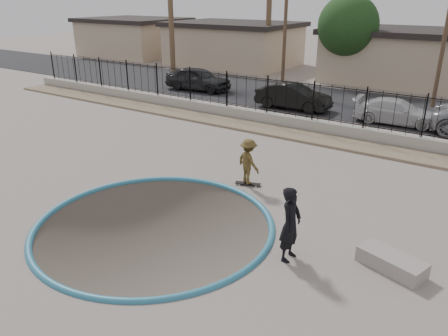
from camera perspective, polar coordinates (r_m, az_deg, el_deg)
name	(u,v)px	position (r m, az deg, el deg)	size (l,w,h in m)	color
ground	(322,144)	(23.80, 12.73, 3.13)	(120.00, 120.00, 2.20)	gray
bowl_pit	(155,225)	(13.03, -9.04, -7.41)	(6.84, 6.84, 1.80)	#4D433B
coping_ring	(155,225)	(13.03, -9.04, -7.41)	(7.04, 7.04, 0.20)	teal
rock_strip	(302,136)	(20.97, 10.11, 4.13)	(42.00, 1.60, 0.11)	#8F775D
retaining_wall	(311,126)	(21.87, 11.35, 5.45)	(42.00, 0.45, 0.60)	#A19B8E
fence	(313,101)	(21.57, 11.58, 8.51)	(40.00, 0.04, 1.80)	black
street	(355,105)	(28.07, 16.79, 7.94)	(90.00, 8.00, 0.04)	black
house_west_far	(134,36)	(50.83, -11.70, 16.48)	(10.60, 8.60, 3.90)	tan
house_west	(234,43)	(42.64, 1.25, 15.96)	(11.60, 8.60, 3.90)	tan
house_center	(399,55)	(36.80, 21.88, 13.54)	(10.60, 8.60, 3.90)	tan
utility_pole_left	(285,19)	(31.48, 8.04, 18.69)	(1.70, 0.24, 9.00)	#473323
utility_pole_mid	(448,20)	(28.48, 27.20, 16.83)	(1.70, 0.24, 9.50)	#473323
street_tree_left	(348,26)	(34.05, 15.89, 17.46)	(4.32, 4.32, 6.36)	#473323
skater	(248,164)	(15.16, 3.20, 0.52)	(1.04, 0.60, 1.60)	brown
skateboard	(248,184)	(15.45, 3.15, -2.04)	(0.92, 0.51, 0.08)	black
videographer	(290,224)	(11.03, 8.68, -7.28)	(0.72, 0.47, 1.97)	black
concrete_ledge	(392,262)	(11.64, 21.04, -11.42)	(1.60, 0.70, 0.40)	gray
car_a	(198,79)	(30.90, -3.40, 11.56)	(1.87, 4.65, 1.58)	black
car_b	(293,97)	(25.97, 9.05, 9.21)	(1.52, 4.37, 1.44)	black
car_c	(397,112)	(24.31, 21.68, 6.85)	(1.75, 4.32, 1.25)	#BCBDBF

